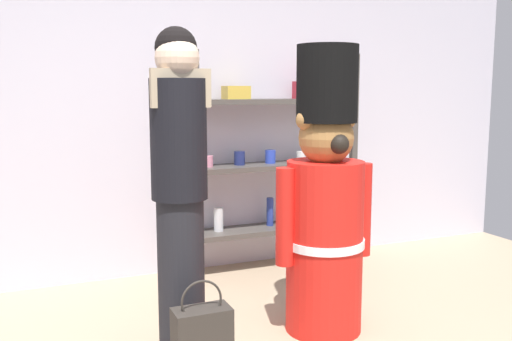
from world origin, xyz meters
name	(u,v)px	position (x,y,z in m)	size (l,w,h in m)	color
back_wall	(176,109)	(0.00, 2.20, 1.30)	(6.40, 0.12, 2.60)	silver
merchandise_shelf	(271,160)	(0.73, 1.98, 0.88)	(1.41, 0.35, 1.74)	#4C4742
teddy_bear_guard	(325,207)	(0.49, 0.70, 0.76)	(0.63, 0.48, 1.70)	red
person_shopper	(179,181)	(-0.38, 0.74, 0.96)	(0.32, 0.30, 1.77)	black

